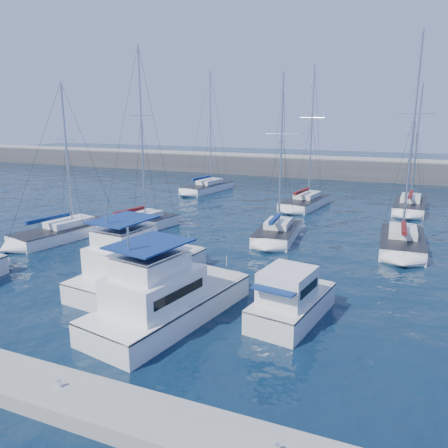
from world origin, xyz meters
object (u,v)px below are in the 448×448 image
at_px(sailboat_mid_a, 65,232).
at_px(sailboat_back_b, 306,202).
at_px(motor_yacht_port_inner, 137,267).
at_px(sailboat_mid_b, 140,224).
at_px(sailboat_mid_c, 277,233).
at_px(motor_yacht_stbd_outer, 290,302).
at_px(sailboat_back_a, 208,187).
at_px(motor_yacht_stbd_inner, 165,300).
at_px(sailboat_back_c, 410,205).
at_px(sailboat_mid_d, 402,241).

bearing_deg(sailboat_mid_a, sailboat_back_b, 65.04).
bearing_deg(motor_yacht_port_inner, sailboat_mid_b, 129.21).
bearing_deg(sailboat_mid_c, motor_yacht_port_inner, -115.62).
relative_size(motor_yacht_stbd_outer, sailboat_back_a, 0.38).
distance_m(sailboat_mid_c, sailboat_back_b, 14.12).
relative_size(motor_yacht_stbd_outer, sailboat_mid_b, 0.38).
bearing_deg(sailboat_mid_b, motor_yacht_port_inner, -45.02).
relative_size(motor_yacht_stbd_inner, sailboat_back_c, 0.73).
bearing_deg(motor_yacht_stbd_inner, sailboat_mid_d, 69.77).
bearing_deg(sailboat_mid_b, sailboat_back_b, 66.72).
distance_m(sailboat_mid_a, sailboat_back_c, 35.25).
distance_m(motor_yacht_stbd_inner, sailboat_back_c, 35.01).
height_order(sailboat_mid_d, sailboat_back_b, sailboat_mid_d).
bearing_deg(sailboat_mid_c, sailboat_back_c, 54.27).
height_order(sailboat_mid_a, sailboat_mid_c, sailboat_mid_c).
bearing_deg(sailboat_back_a, motor_yacht_stbd_outer, -49.40).
relative_size(motor_yacht_stbd_inner, sailboat_back_b, 0.64).
relative_size(motor_yacht_port_inner, sailboat_mid_a, 0.76).
xyz_separation_m(motor_yacht_stbd_inner, sailboat_mid_c, (1.04, 16.56, -0.60)).
bearing_deg(motor_yacht_stbd_outer, sailboat_back_b, 110.11).
bearing_deg(sailboat_mid_a, sailboat_back_a, 99.70).
relative_size(sailboat_mid_a, sailboat_back_a, 0.81).
bearing_deg(sailboat_back_c, motor_yacht_stbd_outer, -97.41).
relative_size(sailboat_mid_b, sailboat_back_a, 1.00).
relative_size(sailboat_mid_a, sailboat_back_c, 0.94).
bearing_deg(sailboat_back_b, motor_yacht_stbd_inner, -82.08).
xyz_separation_m(motor_yacht_stbd_inner, sailboat_mid_b, (-11.14, 14.79, -0.58)).
xyz_separation_m(sailboat_mid_a, sailboat_back_c, (26.63, 23.10, 0.01)).
height_order(motor_yacht_stbd_outer, sailboat_mid_c, sailboat_mid_c).
bearing_deg(sailboat_back_b, sailboat_mid_d, -42.81).
distance_m(motor_yacht_stbd_inner, sailboat_mid_c, 16.60).
distance_m(motor_yacht_stbd_outer, sailboat_mid_c, 14.79).
bearing_deg(motor_yacht_stbd_inner, sailboat_back_c, 82.09).
bearing_deg(motor_yacht_stbd_inner, sailboat_mid_b, 137.70).
relative_size(motor_yacht_stbd_inner, sailboat_mid_b, 0.62).
xyz_separation_m(motor_yacht_stbd_inner, sailboat_back_c, (11.18, 33.17, -0.63)).
bearing_deg(sailboat_mid_c, motor_yacht_stbd_inner, -97.89).
relative_size(motor_yacht_port_inner, sailboat_mid_d, 0.60).
distance_m(motor_yacht_stbd_outer, sailboat_back_a, 38.81).
relative_size(sailboat_mid_c, sailboat_back_c, 1.00).
distance_m(sailboat_mid_a, sailboat_back_a, 25.82).
distance_m(motor_yacht_port_inner, sailboat_mid_a, 13.15).
height_order(sailboat_mid_a, sailboat_back_a, sailboat_back_a).
bearing_deg(sailboat_mid_b, motor_yacht_stbd_outer, -23.44).
relative_size(motor_yacht_stbd_outer, sailboat_mid_d, 0.37).
bearing_deg(sailboat_mid_a, motor_yacht_port_inner, -17.09).
height_order(motor_yacht_port_inner, sailboat_mid_d, sailboat_mid_d).
xyz_separation_m(motor_yacht_stbd_outer, sailboat_mid_c, (-4.68, 14.02, -0.41)).
bearing_deg(motor_yacht_port_inner, sailboat_mid_d, 50.83).
distance_m(sailboat_mid_a, sailboat_back_b, 25.95).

